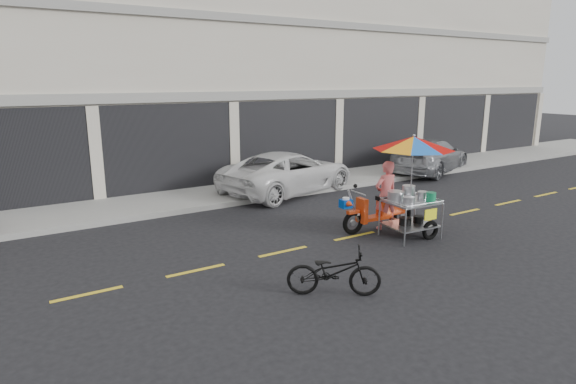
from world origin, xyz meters
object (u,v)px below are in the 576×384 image
silver_pickup (430,156)px  food_vendor_rig (402,171)px  white_pickup (288,172)px  near_bicycle (334,272)px

silver_pickup → food_vendor_rig: 8.40m
white_pickup → near_bicycle: bearing=139.1°
white_pickup → food_vendor_rig: bearing=165.1°
white_pickup → silver_pickup: silver_pickup is taller
silver_pickup → food_vendor_rig: size_ratio=1.92×
near_bicycle → food_vendor_rig: bearing=-26.4°
white_pickup → near_bicycle: 7.80m
silver_pickup → near_bicycle: silver_pickup is taller
silver_pickup → white_pickup: bearing=68.5°
white_pickup → near_bicycle: (-3.45, -6.99, -0.25)m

